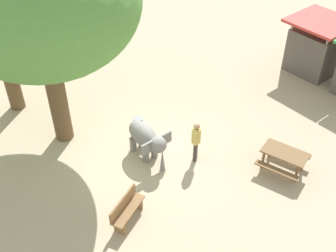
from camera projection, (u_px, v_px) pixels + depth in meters
ground_plane at (150, 155)px, 15.11m from camera, size 60.00×60.00×0.00m
elephant at (146, 138)px, 14.57m from camera, size 1.87×1.27×1.30m
person_handler at (196, 139)px, 14.37m from camera, size 0.36×0.41×1.62m
wooden_bench at (126, 209)px, 12.59m from camera, size 0.93×1.44×0.88m
picnic_table_near at (284, 156)px, 14.22m from camera, size 1.86×1.85×0.78m
market_stall_red at (315, 49)px, 18.94m from camera, size 2.50×2.50×2.52m
feed_bucket at (138, 122)px, 16.38m from camera, size 0.36×0.36×0.32m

